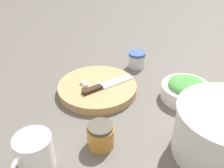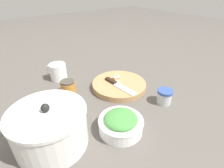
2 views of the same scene
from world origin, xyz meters
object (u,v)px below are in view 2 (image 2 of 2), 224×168
(garlic_cloves, at_px, (117,78))
(coffee_mug, at_px, (58,72))
(honey_jar, at_px, (68,87))
(herb_bowl, at_px, (121,123))
(stock_pot, at_px, (50,128))
(cutting_board, at_px, (119,85))
(chef_knife, at_px, (118,85))
(spice_jar, at_px, (164,96))

(garlic_cloves, xyz_separation_m, coffee_mug, (0.26, 0.24, 0.01))
(honey_jar, bearing_deg, herb_bowl, -172.35)
(coffee_mug, bearing_deg, stock_pot, 155.43)
(cutting_board, relative_size, stock_pot, 1.12)
(coffee_mug, distance_m, honey_jar, 0.18)
(honey_jar, bearing_deg, chef_knife, -121.44)
(garlic_cloves, bearing_deg, spice_jar, -164.70)
(coffee_mug, bearing_deg, herb_bowl, -176.74)
(spice_jar, bearing_deg, coffee_mug, 30.58)
(cutting_board, relative_size, honey_jar, 3.82)
(herb_bowl, bearing_deg, honey_jar, 7.65)
(garlic_cloves, height_order, spice_jar, spice_jar)
(spice_jar, height_order, honey_jar, honey_jar)
(cutting_board, height_order, stock_pot, stock_pot)
(cutting_board, relative_size, garlic_cloves, 3.88)
(garlic_cloves, bearing_deg, chef_knife, 145.22)
(chef_knife, relative_size, spice_jar, 2.94)
(spice_jar, bearing_deg, cutting_board, 20.00)
(herb_bowl, height_order, spice_jar, herb_bowl)
(honey_jar, bearing_deg, cutting_board, -115.06)
(herb_bowl, distance_m, coffee_mug, 0.54)
(herb_bowl, height_order, stock_pot, stock_pot)
(coffee_mug, height_order, honey_jar, coffee_mug)
(spice_jar, xyz_separation_m, coffee_mug, (0.52, 0.31, 0.01))
(garlic_cloves, height_order, herb_bowl, herb_bowl)
(chef_knife, distance_m, spice_jar, 0.24)
(spice_jar, bearing_deg, chef_knife, 27.16)
(coffee_mug, bearing_deg, garlic_cloves, -137.34)
(garlic_cloves, distance_m, herb_bowl, 0.35)
(spice_jar, relative_size, honey_jar, 0.95)
(spice_jar, relative_size, coffee_mug, 0.61)
(herb_bowl, bearing_deg, stock_pot, 66.83)
(garlic_cloves, distance_m, stock_pot, 0.48)
(coffee_mug, bearing_deg, honey_jar, 174.18)
(chef_knife, relative_size, garlic_cloves, 2.85)
(chef_knife, xyz_separation_m, honey_jar, (0.13, 0.22, 0.00))
(chef_knife, height_order, spice_jar, spice_jar)
(herb_bowl, xyz_separation_m, honey_jar, (0.36, 0.05, -0.00))
(stock_pot, bearing_deg, honey_jar, -34.81)
(garlic_cloves, relative_size, stock_pot, 0.29)
(cutting_board, height_order, honey_jar, honey_jar)
(chef_knife, bearing_deg, honey_jar, -36.44)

